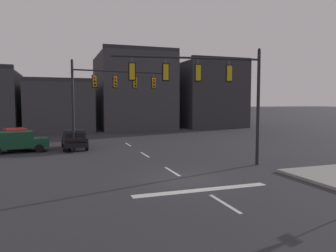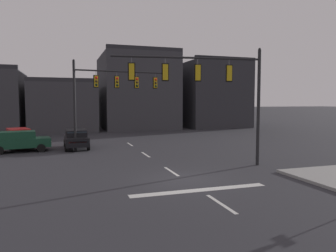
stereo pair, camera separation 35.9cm
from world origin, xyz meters
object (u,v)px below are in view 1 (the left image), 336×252
signal_mast_far_side (107,89)px  car_lot_nearside (74,139)px  signal_mast_near_side (210,83)px  car_lot_farside (17,141)px  car_lot_middle (16,137)px

signal_mast_far_side → car_lot_nearside: bearing=156.5°
car_lot_nearside → signal_mast_near_side: bearing=-54.2°
signal_mast_near_side → car_lot_farside: signal_mast_near_side is taller
signal_mast_far_side → car_lot_middle: signal_mast_far_side is taller
signal_mast_far_side → signal_mast_near_side: bearing=-62.3°
signal_mast_far_side → car_lot_nearside: size_ratio=1.76×
signal_mast_near_side → car_lot_farside: size_ratio=1.93×
signal_mast_near_side → car_lot_middle: bearing=133.6°
signal_mast_near_side → car_lot_nearside: 13.32m
signal_mast_near_side → car_lot_farside: bearing=140.0°
signal_mast_near_side → car_lot_farside: (-11.66, 9.79, -4.18)m
car_lot_farside → car_lot_middle: bearing=98.6°
signal_mast_near_side → signal_mast_far_side: (-4.81, 9.14, -0.06)m
car_lot_nearside → car_lot_farside: same height
signal_mast_near_side → car_lot_middle: signal_mast_near_side is taller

